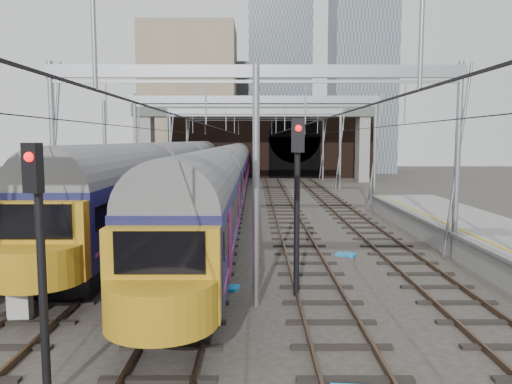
{
  "coord_description": "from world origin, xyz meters",
  "views": [
    {
      "loc": [
        -0.04,
        -12.25,
        4.89
      ],
      "look_at": [
        0.02,
        11.45,
        2.4
      ],
      "focal_mm": 35.0,
      "sensor_mm": 36.0,
      "label": 1
    }
  ],
  "objects_px": {
    "signal_near_left": "(39,242)",
    "relay_cabinet": "(20,300)",
    "signal_near_centre": "(297,188)",
    "train_main": "(230,172)",
    "train_second": "(175,173)"
  },
  "relations": [
    {
      "from": "signal_near_centre",
      "to": "relay_cabinet",
      "type": "xyz_separation_m",
      "value": [
        -7.7,
        -2.07,
        -2.86
      ]
    },
    {
      "from": "relay_cabinet",
      "to": "train_main",
      "type": "bearing_deg",
      "value": 73.44
    },
    {
      "from": "train_second",
      "to": "signal_near_centre",
      "type": "relative_size",
      "value": 8.61
    },
    {
      "from": "train_second",
      "to": "relay_cabinet",
      "type": "height_order",
      "value": "train_second"
    },
    {
      "from": "signal_near_centre",
      "to": "signal_near_left",
      "type": "bearing_deg",
      "value": -118.36
    },
    {
      "from": "train_main",
      "to": "signal_near_left",
      "type": "height_order",
      "value": "signal_near_left"
    },
    {
      "from": "signal_near_left",
      "to": "signal_near_centre",
      "type": "relative_size",
      "value": 0.88
    },
    {
      "from": "train_main",
      "to": "relay_cabinet",
      "type": "distance_m",
      "value": 26.99
    },
    {
      "from": "signal_near_centre",
      "to": "relay_cabinet",
      "type": "distance_m",
      "value": 8.47
    },
    {
      "from": "train_main",
      "to": "relay_cabinet",
      "type": "bearing_deg",
      "value": -99.46
    },
    {
      "from": "train_main",
      "to": "signal_near_centre",
      "type": "relative_size",
      "value": 10.77
    },
    {
      "from": "signal_near_left",
      "to": "relay_cabinet",
      "type": "bearing_deg",
      "value": 143.02
    },
    {
      "from": "signal_near_left",
      "to": "train_second",
      "type": "bearing_deg",
      "value": 117.24
    },
    {
      "from": "train_main",
      "to": "signal_near_left",
      "type": "bearing_deg",
      "value": -93.57
    },
    {
      "from": "train_main",
      "to": "relay_cabinet",
      "type": "xyz_separation_m",
      "value": [
        -4.43,
        -26.57,
        -1.78
      ]
    }
  ]
}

